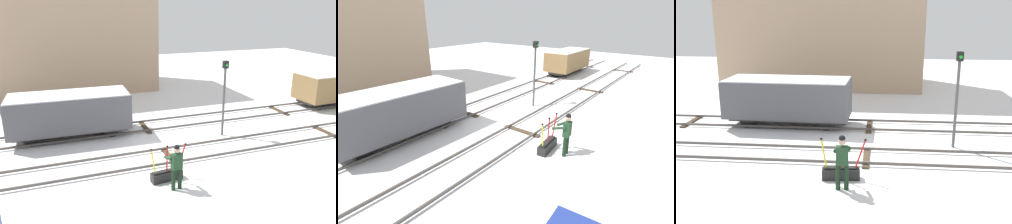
{
  "view_description": "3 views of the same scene",
  "coord_description": "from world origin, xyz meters",
  "views": [
    {
      "loc": [
        -4.56,
        -12.46,
        6.47
      ],
      "look_at": [
        0.69,
        2.12,
        1.39
      ],
      "focal_mm": 35.29,
      "sensor_mm": 36.0,
      "label": 1
    },
    {
      "loc": [
        -9.02,
        -6.1,
        5.24
      ],
      "look_at": [
        0.05,
        1.01,
        0.76
      ],
      "focal_mm": 26.78,
      "sensor_mm": 36.0,
      "label": 2
    },
    {
      "loc": [
        0.37,
        -13.07,
        5.37
      ],
      "look_at": [
        -1.09,
        2.69,
        1.06
      ],
      "focal_mm": 39.96,
      "sensor_mm": 36.0,
      "label": 3
    }
  ],
  "objects": [
    {
      "name": "signal_post",
      "position": [
        3.46,
        1.54,
        2.36
      ],
      "size": [
        0.24,
        0.32,
        3.86
      ],
      "color": "#4C4C4C",
      "rests_on": "ground_plane"
    },
    {
      "name": "ground_plane",
      "position": [
        0.0,
        0.0,
        0.0
      ],
      "size": [
        60.0,
        60.0,
        0.0
      ],
      "primitive_type": "plane",
      "color": "white"
    },
    {
      "name": "rail_worker",
      "position": [
        -0.66,
        -2.53,
        1.0
      ],
      "size": [
        0.58,
        0.67,
        1.77
      ],
      "rotation": [
        0.0,
        0.0,
        0.09
      ],
      "color": "black",
      "rests_on": "ground_plane"
    },
    {
      "name": "track_main_line",
      "position": [
        0.0,
        0.0,
        0.11
      ],
      "size": [
        44.0,
        1.94,
        0.18
      ],
      "color": "#4C4742",
      "rests_on": "ground_plane"
    },
    {
      "name": "track_siding_near",
      "position": [
        0.0,
        3.92,
        0.11
      ],
      "size": [
        44.0,
        1.94,
        0.18
      ],
      "color": "#4C4742",
      "rests_on": "ground_plane"
    },
    {
      "name": "freight_car_back_track",
      "position": [
        -3.86,
        3.92,
        1.32
      ],
      "size": [
        5.93,
        2.41,
        2.27
      ],
      "rotation": [
        0.0,
        0.0,
        -0.03
      ],
      "color": "#2D2B28",
      "rests_on": "ground_plane"
    },
    {
      "name": "apartment_building",
      "position": [
        -3.64,
        14.62,
        5.02
      ],
      "size": [
        14.1,
        6.72,
        10.03
      ],
      "color": "tan",
      "rests_on": "ground_plane"
    },
    {
      "name": "switch_lever_frame",
      "position": [
        -0.77,
        -1.81,
        0.25
      ],
      "size": [
        1.51,
        0.47,
        1.45
      ],
      "rotation": [
        0.0,
        0.0,
        0.09
      ],
      "color": "black",
      "rests_on": "ground_plane"
    }
  ]
}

